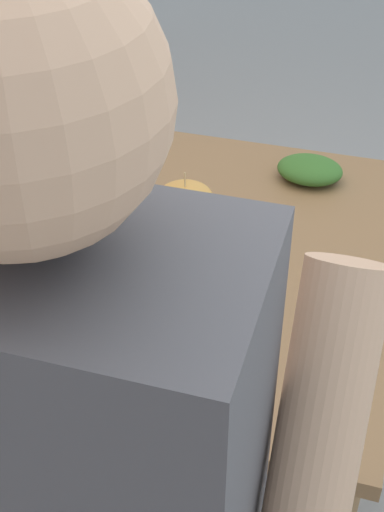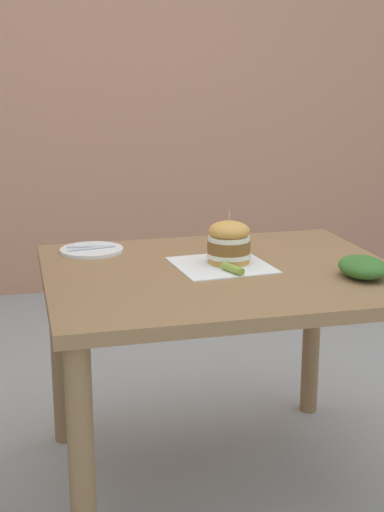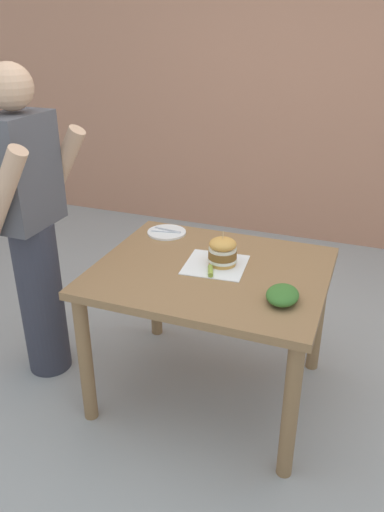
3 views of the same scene
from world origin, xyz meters
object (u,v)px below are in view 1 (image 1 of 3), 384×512
object	(u,v)px
side_plate_with_forks	(5,322)
side_salad	(310,170)
sandwich	(185,211)
pickle_spear	(228,243)
patio_table	(203,285)

from	to	relation	value
side_plate_with_forks	side_salad	xyz separation A→B (m)	(-0.52, -0.77, 0.03)
side_salad	side_plate_with_forks	bearing A→B (deg)	55.91
side_plate_with_forks	sandwich	bearing A→B (deg)	-122.86
sandwich	pickle_spear	world-z (taller)	sandwich
pickle_spear	sandwich	bearing A→B (deg)	-11.09
patio_table	side_plate_with_forks	xyz separation A→B (m)	(0.33, 0.38, 0.12)
sandwich	patio_table	bearing A→B (deg)	146.65
side_plate_with_forks	side_salad	world-z (taller)	side_salad
sandwich	side_plate_with_forks	distance (m)	0.50
patio_table	sandwich	bearing A→B (deg)	-33.35
patio_table	sandwich	xyz separation A→B (m)	(0.06, -0.04, 0.19)
patio_table	pickle_spear	world-z (taller)	pickle_spear
side_salad	sandwich	bearing A→B (deg)	54.49
pickle_spear	side_salad	xyz separation A→B (m)	(-0.14, -0.37, 0.02)
patio_table	side_plate_with_forks	world-z (taller)	side_plate_with_forks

